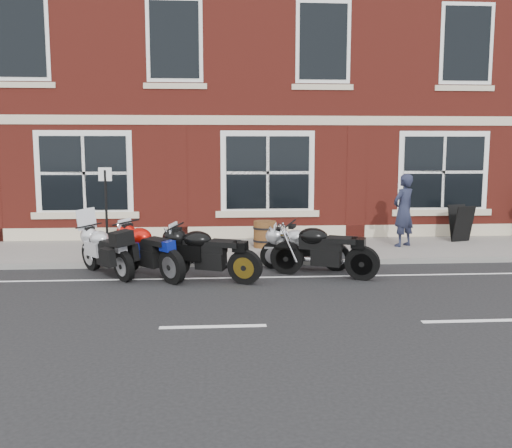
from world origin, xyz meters
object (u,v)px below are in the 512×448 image
object	(u,v)px
moto_sport_black	(207,252)
pedestrian_left	(404,210)
a_board_sign	(461,223)
barrel_planter	(265,234)
moto_sport_silver	(303,246)
moto_naked_black	(322,249)
moto_sport_red	(149,249)
moto_touring_silver	(106,249)
parking_sign	(106,208)

from	to	relation	value
moto_sport_black	pedestrian_left	size ratio (longest dim) A/B	1.13
moto_sport_black	pedestrian_left	bearing A→B (deg)	-34.54
moto_sport_black	a_board_sign	distance (m)	7.79
barrel_planter	pedestrian_left	bearing A→B (deg)	-1.94
a_board_sign	barrel_planter	size ratio (longest dim) A/B	1.47
moto_sport_black	barrel_planter	xyz separation A→B (m)	(1.43, 3.11, -0.13)
moto_sport_silver	moto_sport_black	bearing A→B (deg)	127.17
pedestrian_left	a_board_sign	distance (m)	2.03
moto_naked_black	a_board_sign	xyz separation A→B (m)	(4.49, 3.52, 0.02)
moto_sport_silver	moto_naked_black	xyz separation A→B (m)	(0.28, -0.74, 0.08)
moto_sport_red	moto_touring_silver	bearing A→B (deg)	123.19
moto_sport_silver	barrel_planter	distance (m)	2.30
moto_sport_black	moto_naked_black	size ratio (longest dim) A/B	0.99
moto_sport_black	pedestrian_left	xyz separation A→B (m)	(5.01, 2.99, 0.47)
moto_sport_silver	moto_touring_silver	bearing A→B (deg)	107.08
pedestrian_left	moto_sport_red	bearing A→B (deg)	-10.69
barrel_planter	moto_sport_red	bearing A→B (deg)	-134.14
moto_sport_black	barrel_planter	bearing A→B (deg)	-0.08
a_board_sign	parking_sign	world-z (taller)	parking_sign
moto_touring_silver	moto_sport_black	xyz separation A→B (m)	(2.11, -0.65, 0.03)
moto_touring_silver	barrel_planter	xyz separation A→B (m)	(3.54, 2.46, -0.10)
moto_sport_black	moto_naked_black	bearing A→B (deg)	-61.14
moto_sport_black	moto_sport_silver	distance (m)	2.28
moto_naked_black	parking_sign	size ratio (longest dim) A/B	1.02
moto_sport_red	moto_naked_black	bearing A→B (deg)	-44.48
moto_touring_silver	moto_sport_red	distance (m)	0.95
moto_sport_red	parking_sign	world-z (taller)	parking_sign
barrel_planter	moto_sport_black	bearing A→B (deg)	-114.71
moto_sport_silver	pedestrian_left	size ratio (longest dim) A/B	1.04
moto_sport_silver	a_board_sign	distance (m)	5.53
moto_naked_black	moto_sport_red	bearing A→B (deg)	111.21
moto_sport_silver	moto_naked_black	world-z (taller)	moto_naked_black
moto_sport_silver	barrel_planter	bearing A→B (deg)	30.15
moto_naked_black	a_board_sign	bearing A→B (deg)	-27.17
moto_sport_black	a_board_sign	size ratio (longest dim) A/B	2.14
moto_sport_red	moto_sport_silver	world-z (taller)	moto_sport_red
moto_sport_silver	barrel_planter	world-z (taller)	moto_sport_silver
moto_touring_silver	moto_naked_black	xyz separation A→B (m)	(4.48, -0.48, 0.04)
moto_sport_red	barrel_planter	xyz separation A→B (m)	(2.64, 2.72, -0.13)
moto_sport_red	barrel_planter	world-z (taller)	moto_sport_red
moto_sport_red	moto_sport_silver	distance (m)	3.33
moto_sport_red	moto_naked_black	xyz separation A→B (m)	(3.57, -0.22, 0.00)
moto_sport_black	a_board_sign	bearing A→B (deg)	-37.05
moto_sport_silver	parking_sign	size ratio (longest dim) A/B	0.93
moto_sport_red	a_board_sign	xyz separation A→B (m)	(8.06, 3.30, 0.03)
moto_naked_black	barrel_planter	world-z (taller)	moto_naked_black
moto_sport_black	parking_sign	xyz separation A→B (m)	(-2.25, 1.53, 0.75)
moto_touring_silver	barrel_planter	bearing A→B (deg)	-3.01
moto_sport_black	moto_sport_silver	bearing A→B (deg)	-41.78
moto_touring_silver	pedestrian_left	world-z (taller)	pedestrian_left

